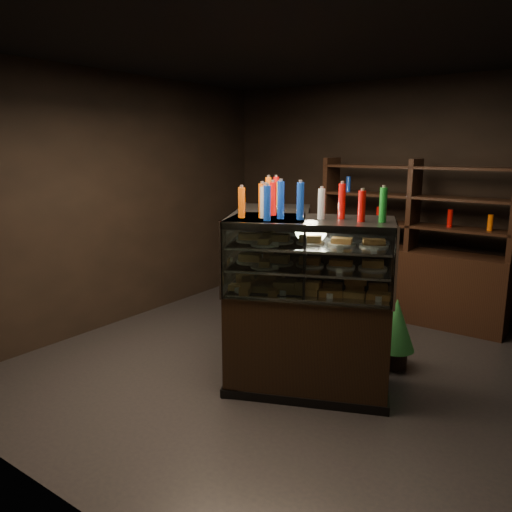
{
  "coord_description": "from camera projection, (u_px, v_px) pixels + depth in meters",
  "views": [
    {
      "loc": [
        2.35,
        -4.0,
        2.13
      ],
      "look_at": [
        -0.19,
        -0.43,
        1.18
      ],
      "focal_mm": 35.0,
      "sensor_mm": 36.0,
      "label": 1
    }
  ],
  "objects": [
    {
      "name": "food_display",
      "position": [
        289.0,
        256.0,
        4.49
      ],
      "size": [
        1.56,
        1.23,
        0.47
      ],
      "color": "gold",
      "rests_on": "display_case"
    },
    {
      "name": "bottles_top",
      "position": [
        290.0,
        199.0,
        4.39
      ],
      "size": [
        1.4,
        1.09,
        0.3
      ],
      "color": "silver",
      "rests_on": "display_case"
    },
    {
      "name": "potted_conifer",
      "position": [
        396.0,
        323.0,
        4.86
      ],
      "size": [
        0.37,
        0.37,
        0.8
      ],
      "rotation": [
        0.0,
        0.0,
        0.04
      ],
      "color": "black",
      "rests_on": "ground"
    },
    {
      "name": "display_case",
      "position": [
        288.0,
        325.0,
        4.63
      ],
      "size": [
        1.97,
        1.59,
        1.55
      ],
      "rotation": [
        0.0,
        0.0,
        -0.34
      ],
      "color": "black",
      "rests_on": "ground"
    },
    {
      "name": "room_shell",
      "position": [
        300.0,
        169.0,
        4.56
      ],
      "size": [
        5.02,
        5.02,
        3.01
      ],
      "color": "black",
      "rests_on": "ground"
    },
    {
      "name": "back_shelving",
      "position": [
        409.0,
        272.0,
        6.25
      ],
      "size": [
        2.32,
        0.45,
        2.0
      ],
      "rotation": [
        0.0,
        0.0,
        -0.01
      ],
      "color": "black",
      "rests_on": "ground"
    },
    {
      "name": "ground",
      "position": [
        296.0,
        366.0,
        4.97
      ],
      "size": [
        5.0,
        5.0,
        0.0
      ],
      "primitive_type": "plane",
      "color": "black",
      "rests_on": "ground"
    }
  ]
}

